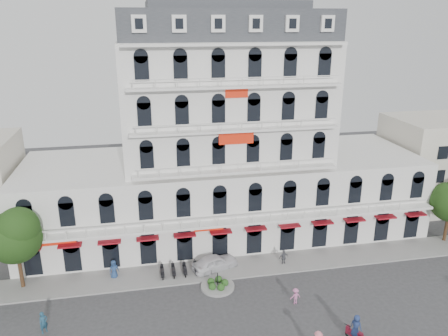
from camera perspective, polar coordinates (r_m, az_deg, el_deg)
ground at (r=38.57m, az=5.52°, el=-19.70°), size 120.00×120.00×0.00m
sidewalk at (r=45.66m, az=2.27°, el=-12.78°), size 53.00×4.00×0.16m
main_building at (r=49.73m, az=0.04°, el=2.41°), size 45.00×15.00×25.80m
flank_building_east at (r=65.15m, az=26.52°, el=0.71°), size 14.00×10.00×12.00m
traffic_island at (r=42.56m, az=-0.84°, el=-15.06°), size 3.20×3.20×1.60m
parked_scooter_row at (r=44.68m, az=-5.86°, el=-13.76°), size 4.40×1.80×1.10m
tree_west_inner at (r=44.03m, az=-25.65°, el=-7.74°), size 4.76×4.76×8.25m
parked_car at (r=44.95m, az=-1.21°, el=-12.24°), size 5.10×3.40×1.61m
rider_east at (r=37.63m, az=16.85°, el=-19.35°), size 1.13×1.47×2.35m
pedestrian_left at (r=44.81m, az=-14.18°, el=-12.73°), size 1.12×0.96×1.94m
pedestrian_mid at (r=46.06m, az=7.80°, el=-11.51°), size 1.08×0.61×1.73m
pedestrian_right at (r=40.78m, az=9.31°, el=-16.17°), size 1.03×0.68×1.50m
pedestrian_far at (r=39.83m, az=-22.51°, el=-18.13°), size 0.82×0.79×1.90m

